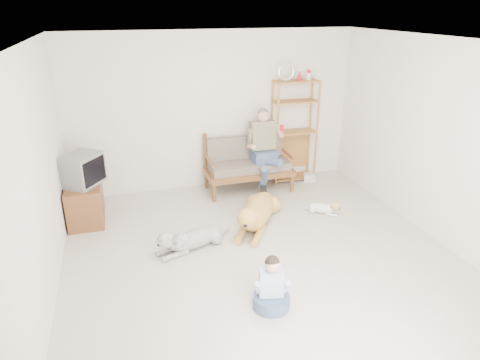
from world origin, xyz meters
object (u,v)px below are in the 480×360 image
object	(u,v)px
loveseat	(248,163)
tv_stand	(85,202)
etagere	(294,131)
golden_retriever	(256,213)

from	to	relation	value
loveseat	tv_stand	size ratio (longest dim) A/B	1.67
etagere	tv_stand	distance (m)	3.77
loveseat	tv_stand	world-z (taller)	loveseat
loveseat	tv_stand	distance (m)	2.77
etagere	golden_retriever	world-z (taller)	etagere
loveseat	etagere	world-z (taller)	etagere
tv_stand	golden_retriever	bearing A→B (deg)	-20.46
etagere	tv_stand	size ratio (longest dim) A/B	2.39
tv_stand	golden_retriever	xyz separation A→B (m)	(2.44, -0.92, -0.09)
loveseat	etagere	size ratio (longest dim) A/B	0.70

